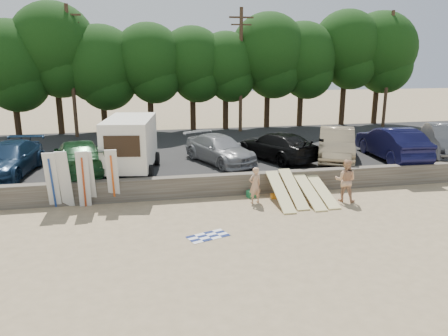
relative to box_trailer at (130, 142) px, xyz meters
The scene contains 27 objects.
ground 8.43m from the box_trailer, 41.66° to the right, with size 120.00×120.00×0.00m, color tan.
seawall 6.76m from the box_trailer, 21.61° to the right, with size 44.00×0.50×1.00m, color #6B6356.
parking_lot 8.15m from the box_trailer, 39.96° to the left, with size 44.00×14.50×0.70m, color #282828.
treeline 13.99m from the box_trailer, 64.94° to the left, with size 34.15×6.40×9.37m.
utility_poles 13.70m from the box_trailer, 52.67° to the left, with size 25.80×0.26×9.00m.
box_trailer is the anchor object (origin of this frame).
car_0 5.93m from the box_trailer, behind, with size 2.18×5.37×1.56m, color #132844.
car_1 2.65m from the box_trailer, behind, with size 2.29×5.64×1.64m, color #163C1D.
car_2 4.91m from the box_trailer, 13.38° to the left, with size 2.05×5.04×1.46m, color gray.
car_3 8.05m from the box_trailer, ahead, with size 2.16×5.31×1.54m, color black.
car_4 11.27m from the box_trailer, ahead, with size 1.85×5.31×1.75m, color #9E8965.
car_5 14.37m from the box_trailer, ahead, with size 1.91×5.49×1.81m, color black.
car_6 17.89m from the box_trailer, ahead, with size 1.92×5.49×1.81m, color #434548.
surfboard_upright_0 4.47m from the box_trailer, 138.22° to the right, with size 0.50×0.06×2.60m, color silver.
surfboard_upright_1 4.10m from the box_trailer, 133.62° to the right, with size 0.50×0.06×2.60m, color silver.
surfboard_upright_2 3.75m from the box_trailer, 122.76° to the right, with size 0.50×0.06×2.60m, color silver.
surfboard_upright_3 3.52m from the box_trailer, 121.69° to the right, with size 0.50×0.06×2.60m, color silver.
surfboard_upright_4 3.07m from the box_trailer, 105.23° to the right, with size 0.50×0.06×2.60m, color silver.
surfboard_low_0 7.83m from the box_trailer, 32.46° to the right, with size 0.56×3.00×0.07m, color beige.
surfboard_low_1 8.29m from the box_trailer, 28.03° to the right, with size 0.56×3.00×0.07m, color beige.
surfboard_low_2 9.01m from the box_trailer, 27.27° to the right, with size 0.56×3.00×0.07m, color beige.
surfboard_low_3 9.55m from the box_trailer, 24.62° to the right, with size 0.56×3.00×0.07m, color beige.
beachgoer_a 6.73m from the box_trailer, 35.28° to the right, with size 0.60×0.39×1.65m, color tan.
beachgoer_b 10.45m from the box_trailer, 24.70° to the right, with size 0.94×0.73×1.94m, color tan.
cooler 6.54m from the box_trailer, 28.98° to the right, with size 0.38×0.30×0.32m, color #24864B.
gear_bag 7.56m from the box_trailer, 27.84° to the right, with size 0.30×0.25×0.22m, color orange.
beach_towel 7.90m from the box_trailer, 68.78° to the right, with size 1.50×1.50×0.00m, color white.
Camera 1 is at (-5.61, -16.26, 6.45)m, focal length 35.00 mm.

